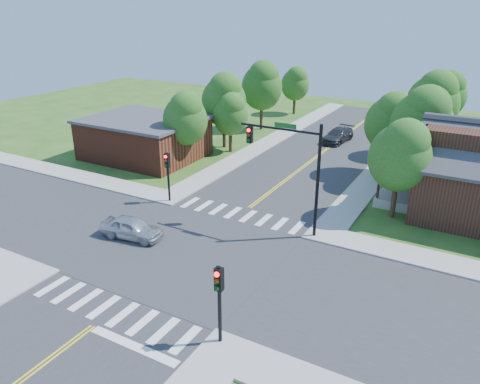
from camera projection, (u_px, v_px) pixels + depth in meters
The scene contains 25 objects.
ground at pixel (189, 254), 27.20m from camera, with size 100.00×100.00×0.00m, color #274F18.
road_ns at pixel (189, 254), 27.19m from camera, with size 10.00×90.00×0.04m, color #2D2D30.
road_ew at pixel (189, 254), 27.19m from camera, with size 90.00×10.00×0.04m, color #2D2D30.
intersection_patch at pixel (189, 254), 27.20m from camera, with size 10.20×10.20×0.06m, color #2D2D30.
sidewalk_nw at pixel (150, 146), 47.10m from camera, with size 40.00×40.00×0.14m.
crosswalk_north at pixel (240, 214), 32.19m from camera, with size 8.85×2.00×0.01m.
crosswalk_south at pixel (113, 311), 22.18m from camera, with size 8.85×2.00×0.01m.
centerline at pixel (189, 254), 27.18m from camera, with size 0.30×90.00×0.01m.
stop_bar at pixel (134, 347), 19.93m from camera, with size 4.60×0.45×0.09m, color white.
signal_mast_ne at pixel (292, 159), 28.11m from camera, with size 5.30×0.42×7.20m.
signal_pole_se at pixel (219, 291), 19.12m from camera, with size 0.34×0.42×3.80m.
signal_pole_nw at pixel (168, 168), 33.23m from camera, with size 0.34×0.42×3.80m.
building_nw at pixel (144, 137), 43.57m from camera, with size 10.40×8.40×3.73m.
tree_e_a at pixel (401, 154), 30.15m from camera, with size 4.06×3.86×6.91m.
tree_e_b at pixel (423, 121), 35.49m from camera, with size 4.71×4.47×8.00m.
tree_e_c at pixel (434, 100), 42.40m from camera, with size 4.78×4.54×8.12m.
tree_e_d at pixel (447, 93), 49.34m from camera, with size 4.16×3.95×7.07m.
tree_w_a at pixel (185, 117), 40.25m from camera, with size 3.94×3.74×6.70m.
tree_w_b at pixel (224, 98), 45.28m from camera, with size 4.41×4.19×7.51m.
tree_w_c at pixel (262, 84), 51.76m from camera, with size 4.59×4.36×7.80m.
tree_w_d at pixel (296, 83), 59.48m from camera, with size 3.62×3.44×6.15m.
tree_house at pixel (391, 121), 38.05m from camera, with size 4.16×3.95×7.07m.
tree_bldg at pixel (231, 113), 44.26m from camera, with size 3.44×3.27×5.85m.
car_silver at pixel (132, 228), 28.81m from camera, with size 4.13×2.10×1.35m, color silver.
car_dgrey at pixel (338, 136), 48.56m from camera, with size 2.44×4.97×1.39m, color #2F3134.
Camera 1 is at (14.25, -19.30, 13.67)m, focal length 35.00 mm.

